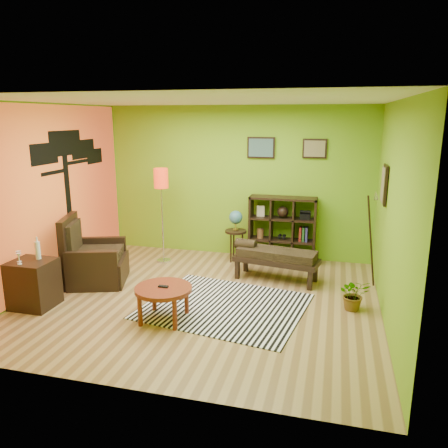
% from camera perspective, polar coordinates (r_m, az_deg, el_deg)
% --- Properties ---
extents(ground, '(5.00, 5.00, 0.00)m').
position_cam_1_polar(ground, '(6.48, -2.88, -9.78)').
color(ground, '#A6834D').
rests_on(ground, ground).
extents(room_shell, '(5.04, 4.54, 2.82)m').
position_cam_1_polar(room_shell, '(6.03, -3.90, 6.25)').
color(room_shell, '#73AB1C').
rests_on(room_shell, ground).
extents(zebra_rug, '(2.40, 2.10, 0.01)m').
position_cam_1_polar(zebra_rug, '(6.24, 0.13, -10.66)').
color(zebra_rug, white).
rests_on(zebra_rug, ground).
extents(coffee_table, '(0.74, 0.74, 0.48)m').
position_cam_1_polar(coffee_table, '(5.76, -7.91, -8.76)').
color(coffee_table, maroon).
rests_on(coffee_table, ground).
extents(armchair, '(1.12, 1.11, 1.09)m').
position_cam_1_polar(armchair, '(7.31, -16.81, -4.82)').
color(armchair, black).
rests_on(armchair, ground).
extents(side_cabinet, '(0.57, 0.52, 0.98)m').
position_cam_1_polar(side_cabinet, '(6.67, -23.63, -7.12)').
color(side_cabinet, black).
rests_on(side_cabinet, ground).
extents(floor_lamp, '(0.26, 0.26, 1.71)m').
position_cam_1_polar(floor_lamp, '(7.82, -8.19, 4.83)').
color(floor_lamp, silver).
rests_on(floor_lamp, ground).
extents(globe_table, '(0.39, 0.39, 0.95)m').
position_cam_1_polar(globe_table, '(7.90, 1.55, 0.11)').
color(globe_table, black).
rests_on(globe_table, ground).
extents(cube_shelf, '(1.20, 0.35, 1.20)m').
position_cam_1_polar(cube_shelf, '(7.99, 7.70, -0.73)').
color(cube_shelf, black).
rests_on(cube_shelf, ground).
extents(bench, '(1.42, 0.70, 0.63)m').
position_cam_1_polar(bench, '(7.11, 6.57, -4.19)').
color(bench, black).
rests_on(bench, ground).
extents(potted_plant, '(0.49, 0.53, 0.35)m').
position_cam_1_polar(potted_plant, '(6.34, 16.58, -9.18)').
color(potted_plant, '#26661E').
rests_on(potted_plant, ground).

